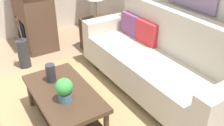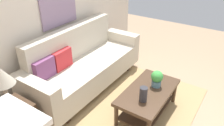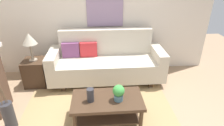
# 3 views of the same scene
# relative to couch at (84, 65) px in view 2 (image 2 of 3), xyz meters

# --- Properties ---
(wall_back) EXTENTS (5.19, 0.10, 2.70)m
(wall_back) POSITION_rel_couch_xyz_m (-0.20, 0.54, 0.92)
(wall_back) COLOR beige
(wall_back) RESTS_ON ground_plane
(area_rug) EXTENTS (2.58, 1.62, 0.01)m
(area_rug) POSITION_rel_couch_xyz_m (-0.20, -1.14, -0.43)
(area_rug) COLOR #A38456
(area_rug) RESTS_ON ground_plane
(couch) EXTENTS (2.38, 0.84, 1.08)m
(couch) POSITION_rel_couch_xyz_m (0.00, 0.00, 0.00)
(couch) COLOR beige
(couch) RESTS_ON ground_plane
(throw_pillow_plum) EXTENTS (0.36, 0.13, 0.32)m
(throw_pillow_plum) POSITION_rel_couch_xyz_m (-0.75, 0.12, 0.25)
(throw_pillow_plum) COLOR #7A4270
(throw_pillow_plum) RESTS_ON couch
(throw_pillow_crimson) EXTENTS (0.36, 0.13, 0.32)m
(throw_pillow_crimson) POSITION_rel_couch_xyz_m (-0.38, 0.12, 0.25)
(throw_pillow_crimson) COLOR red
(throw_pillow_crimson) RESTS_ON couch
(coffee_table) EXTENTS (1.10, 0.60, 0.43)m
(coffee_table) POSITION_rel_couch_xyz_m (-0.06, -1.29, -0.12)
(coffee_table) COLOR #422D1E
(coffee_table) RESTS_ON ground_plane
(tabletop_vase) EXTENTS (0.11, 0.11, 0.22)m
(tabletop_vase) POSITION_rel_couch_xyz_m (-0.31, -1.32, 0.11)
(tabletop_vase) COLOR #2D2D33
(tabletop_vase) RESTS_ON coffee_table
(potted_plant_tabletop) EXTENTS (0.18, 0.18, 0.26)m
(potted_plant_tabletop) POSITION_rel_couch_xyz_m (0.11, -1.33, 0.14)
(potted_plant_tabletop) COLOR slate
(potted_plant_tabletop) RESTS_ON coffee_table
(side_table) EXTENTS (0.44, 0.44, 0.56)m
(side_table) POSITION_rel_couch_xyz_m (-1.49, -0.08, -0.15)
(side_table) COLOR #422D1E
(side_table) RESTS_ON ground_plane
(table_lamp) EXTENTS (0.28, 0.28, 0.57)m
(table_lamp) POSITION_rel_couch_xyz_m (-1.49, -0.08, 0.56)
(table_lamp) COLOR gray
(table_lamp) RESTS_ON side_table
(framed_painting) EXTENTS (0.78, 0.03, 0.76)m
(framed_painting) POSITION_rel_couch_xyz_m (-0.00, 0.47, 1.03)
(framed_painting) COLOR gray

